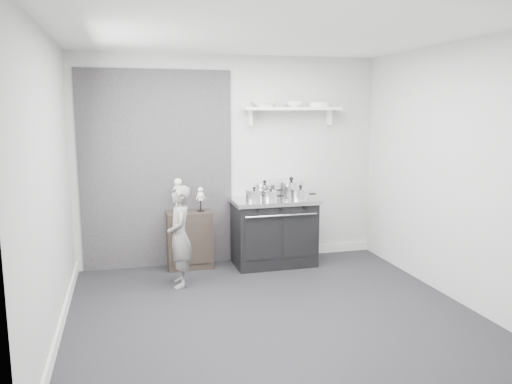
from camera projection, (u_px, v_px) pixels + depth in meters
ground at (269, 311)px, 5.04m from camera, size 4.00×4.00×0.00m
room_shell at (257, 148)px, 4.89m from camera, size 4.02×3.62×2.71m
wall_shelf at (292, 109)px, 6.51m from camera, size 1.30×0.26×0.24m
stove at (274, 231)px, 6.50m from camera, size 1.09×0.68×0.87m
side_cabinet at (190, 240)px, 6.37m from camera, size 0.56×0.33×0.73m
child at (180, 236)px, 5.67m from camera, size 0.30×0.44×1.16m
pot_front_left at (254, 195)px, 6.28m from camera, size 0.31×0.22×0.18m
pot_back_left at (265, 190)px, 6.53m from camera, size 0.36×0.27×0.22m
pot_back_right at (291, 188)px, 6.60m from camera, size 0.41×0.32×0.26m
pot_front_right at (300, 194)px, 6.35m from camera, size 0.33×0.25×0.19m
pot_front_center at (271, 196)px, 6.28m from camera, size 0.26×0.17×0.15m
skeleton_full at (178, 193)px, 6.23m from camera, size 0.14×0.09×0.50m
skeleton_torso at (201, 197)px, 6.31m from camera, size 0.10×0.06×0.36m
bowl_large at (264, 104)px, 6.40m from camera, size 0.31×0.31×0.08m
bowl_small at (295, 104)px, 6.50m from camera, size 0.23×0.23×0.07m
plate_stack at (319, 105)px, 6.59m from camera, size 0.28×0.28×0.06m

